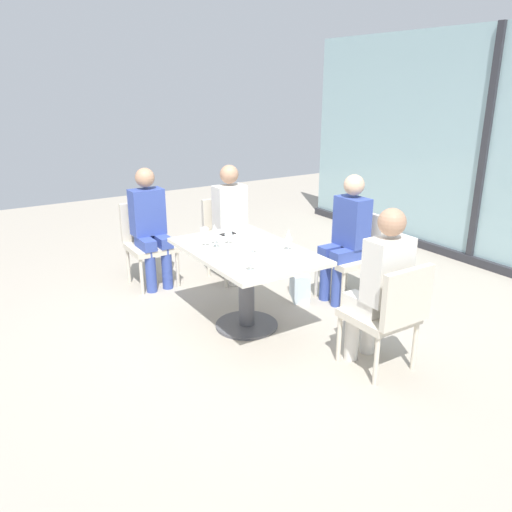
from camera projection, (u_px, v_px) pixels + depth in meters
ground_plane at (247, 326)px, 4.61m from camera, size 12.00×12.00×0.00m
window_wall_backdrop at (484, 163)px, 5.84m from camera, size 5.84×0.10×2.70m
dining_table_main at (246, 269)px, 4.43m from camera, size 1.34×0.88×0.73m
chair_near_window at (354, 250)px, 5.08m from camera, size 0.46×0.51×0.87m
chair_side_end at (148, 238)px, 5.47m from camera, size 0.50×0.46×0.87m
chair_far_right at (389, 311)px, 3.74m from camera, size 0.50×0.46×0.87m
chair_far_left at (228, 233)px, 5.65m from camera, size 0.50×0.46×0.87m
person_near_window at (347, 233)px, 4.96m from camera, size 0.34×0.39×1.26m
person_side_end at (150, 222)px, 5.32m from camera, size 0.39×0.34×1.26m
person_far_right at (380, 281)px, 3.76m from camera, size 0.39×0.34×1.26m
person_far_left at (233, 218)px, 5.50m from camera, size 0.39×0.34×1.26m
wine_glass_0 at (251, 255)px, 3.82m from camera, size 0.07×0.07×0.18m
wine_glass_1 at (289, 236)px, 4.29m from camera, size 0.07×0.07×0.18m
wine_glass_2 at (217, 234)px, 4.35m from camera, size 0.07×0.07×0.18m
wine_glass_3 at (214, 230)px, 4.45m from camera, size 0.07×0.07×0.18m
wine_glass_4 at (253, 239)px, 4.21m from camera, size 0.07×0.07×0.18m
wine_glass_5 at (228, 230)px, 4.45m from camera, size 0.07×0.07×0.18m
wine_glass_6 at (205, 232)px, 4.39m from camera, size 0.07×0.07×0.18m
coffee_cup at (204, 233)px, 4.69m from camera, size 0.08×0.08×0.09m
cell_phone_on_table at (228, 234)px, 4.80m from camera, size 0.08×0.15×0.01m
handbag_0 at (300, 286)px, 5.15m from camera, size 0.34×0.28×0.28m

